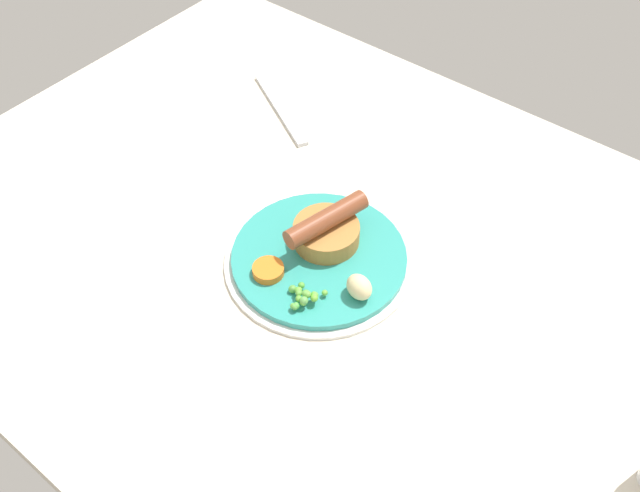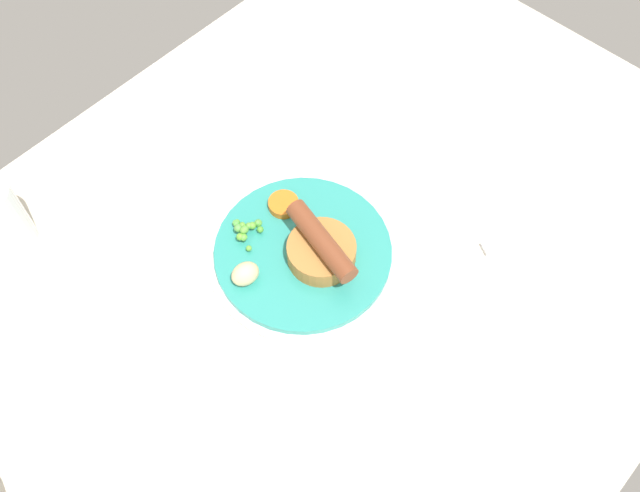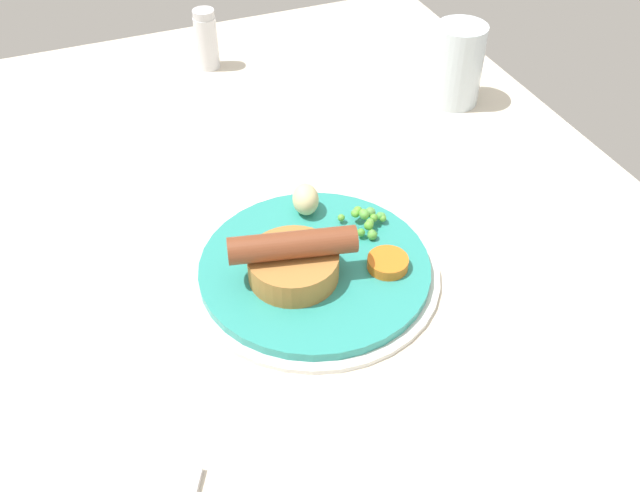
{
  "view_description": "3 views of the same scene",
  "coord_description": "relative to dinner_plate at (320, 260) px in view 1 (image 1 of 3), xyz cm",
  "views": [
    {
      "loc": [
        -35.17,
        46.25,
        68.97
      ],
      "look_at": [
        -0.09,
        2.25,
        5.94
      ],
      "focal_mm": 40.0,
      "sensor_mm": 36.0,
      "label": 1
    },
    {
      "loc": [
        -30.06,
        -28.34,
        77.26
      ],
      "look_at": [
        1.04,
        0.52,
        6.03
      ],
      "focal_mm": 40.0,
      "sensor_mm": 36.0,
      "label": 2
    },
    {
      "loc": [
        43.78,
        -14.87,
        49.27
      ],
      "look_at": [
        -0.39,
        3.0,
        6.06
      ],
      "focal_mm": 40.0,
      "sensor_mm": 36.0,
      "label": 3
    }
  ],
  "objects": [
    {
      "name": "potato_chunk_0",
      "position": [
        -7.19,
        2.0,
        2.32
      ],
      "size": [
        3.88,
        3.31,
        2.97
      ],
      "primitive_type": "ellipsoid",
      "rotation": [
        0.0,
        0.0,
        2.89
      ],
      "color": "beige",
      "rests_on": "dinner_plate"
    },
    {
      "name": "pea_pile",
      "position": [
        -2.77,
        6.64,
        1.79
      ],
      "size": [
        4.12,
        4.43,
        1.83
      ],
      "color": "#5AA14B",
      "rests_on": "dinner_plate"
    },
    {
      "name": "carrot_slice_0",
      "position": [
        3.06,
        5.98,
        1.36
      ],
      "size": [
        4.71,
        4.71,
        1.05
      ],
      "primitive_type": "cylinder",
      "rotation": [
        0.0,
        0.0,
        5.02
      ],
      "color": "orange",
      "rests_on": "dinner_plate"
    },
    {
      "name": "dinner_plate",
      "position": [
        0.0,
        0.0,
        0.0
      ],
      "size": [
        23.08,
        23.08,
        1.4
      ],
      "color": "silver",
      "rests_on": "dining_table"
    },
    {
      "name": "dining_table",
      "position": [
        0.21,
        -2.32,
        -2.07
      ],
      "size": [
        110.0,
        80.0,
        3.0
      ],
      "primitive_type": "cube",
      "color": "beige",
      "rests_on": "ground"
    },
    {
      "name": "sausage_pudding",
      "position": [
        0.95,
        -2.19,
        2.83
      ],
      "size": [
        8.11,
        11.43,
        4.96
      ],
      "rotation": [
        0.0,
        0.0,
        4.48
      ],
      "color": "#AD7538",
      "rests_on": "dinner_plate"
    },
    {
      "name": "fork",
      "position": [
        23.37,
        -19.77,
        -0.27
      ],
      "size": [
        16.61,
        9.95,
        0.6
      ],
      "primitive_type": "cube",
      "rotation": [
        0.0,
        0.0,
        -0.49
      ],
      "color": "silver",
      "rests_on": "dining_table"
    }
  ]
}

